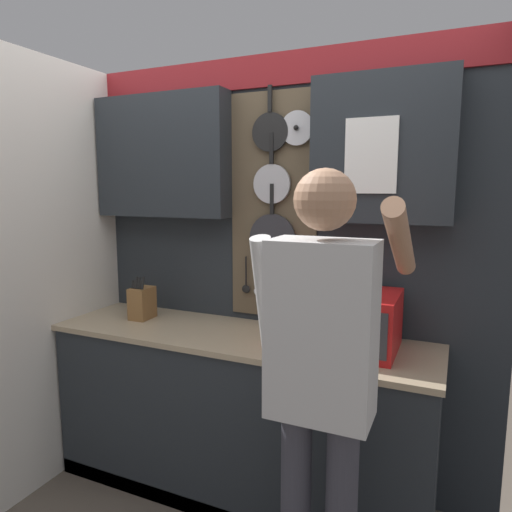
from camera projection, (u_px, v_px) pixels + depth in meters
ground_plane at (238, 490)px, 2.63m from camera, size 14.00×14.00×0.00m
base_cabinet_counter at (238, 415)px, 2.55m from camera, size 2.12×0.60×0.93m
back_wall_unit at (256, 222)px, 2.64m from camera, size 2.69×0.22×2.45m
side_wall at (28, 279)px, 2.51m from camera, size 0.04×1.60×2.45m
microwave at (346, 320)px, 2.26m from camera, size 0.50×0.40×0.29m
knife_block at (142, 302)px, 2.77m from camera, size 0.12×0.15×0.27m
utensil_crock at (282, 323)px, 2.41m from camera, size 0.11×0.11×0.35m
person at (322, 364)px, 1.68m from camera, size 0.54×0.64×1.79m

